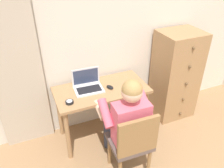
{
  "coord_description": "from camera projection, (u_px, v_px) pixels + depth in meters",
  "views": [
    {
      "loc": [
        -1.14,
        -0.34,
        2.25
      ],
      "look_at": [
        -0.25,
        1.75,
        0.84
      ],
      "focal_mm": 36.53,
      "sensor_mm": 36.0,
      "label": 1
    }
  ],
  "objects": [
    {
      "name": "desk_clock",
      "position": [
        70.0,
        102.0,
        2.51
      ],
      "size": [
        0.09,
        0.09,
        0.03
      ],
      "color": "black",
      "rests_on": "desk"
    },
    {
      "name": "laptop",
      "position": [
        88.0,
        85.0,
        2.75
      ],
      "size": [
        0.35,
        0.27,
        0.24
      ],
      "color": "silver",
      "rests_on": "desk"
    },
    {
      "name": "person_seated",
      "position": [
        126.0,
        118.0,
        2.4
      ],
      "size": [
        0.54,
        0.6,
        1.21
      ],
      "color": "#33384C",
      "rests_on": "ground_plane"
    },
    {
      "name": "desk",
      "position": [
        101.0,
        97.0,
        2.84
      ],
      "size": [
        1.13,
        0.57,
        0.74
      ],
      "color": "#9E754C",
      "rests_on": "ground_plane"
    },
    {
      "name": "wall_back",
      "position": [
        116.0,
        36.0,
        2.9
      ],
      "size": [
        4.8,
        0.05,
        2.5
      ],
      "primitive_type": "cube",
      "color": "beige",
      "rests_on": "ground_plane"
    },
    {
      "name": "computer_mouse",
      "position": [
        110.0,
        87.0,
        2.77
      ],
      "size": [
        0.1,
        0.12,
        0.03
      ],
      "primitive_type": "ellipsoid",
      "rotation": [
        0.0,
        0.0,
        0.42
      ],
      "color": "black",
      "rests_on": "desk"
    },
    {
      "name": "dresser",
      "position": [
        175.0,
        75.0,
        3.25
      ],
      "size": [
        0.57,
        0.5,
        1.29
      ],
      "color": "#9E754C",
      "rests_on": "ground_plane"
    },
    {
      "name": "chair",
      "position": [
        132.0,
        142.0,
        2.35
      ],
      "size": [
        0.44,
        0.42,
        0.89
      ],
      "color": "brown",
      "rests_on": "ground_plane"
    },
    {
      "name": "curtain_panel",
      "position": [
        14.0,
        66.0,
        2.5
      ],
      "size": [
        0.59,
        0.03,
        2.21
      ],
      "primitive_type": "cube",
      "color": "#BCAD99",
      "rests_on": "ground_plane"
    }
  ]
}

